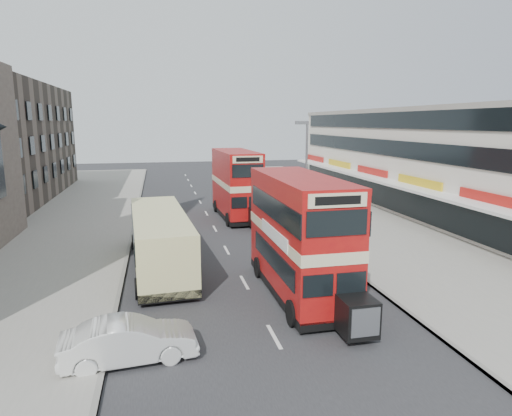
{
  "coord_description": "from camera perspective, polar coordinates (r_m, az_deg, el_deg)",
  "views": [
    {
      "loc": [
        -4.06,
        -13.29,
        8.05
      ],
      "look_at": [
        0.13,
        5.8,
        4.28
      ],
      "focal_mm": 31.39,
      "sensor_mm": 36.0,
      "label": 1
    }
  ],
  "objects": [
    {
      "name": "kerb_left",
      "position": [
        34.29,
        -15.46,
        -2.95
      ],
      "size": [
        0.2,
        90.0,
        0.16
      ],
      "primitive_type": "cube",
      "color": "gray",
      "rests_on": "ground"
    },
    {
      "name": "coach",
      "position": [
        25.32,
        -12.15,
        -3.79
      ],
      "size": [
        3.52,
        11.24,
        2.94
      ],
      "rotation": [
        0.0,
        0.0,
        0.06
      ],
      "color": "black",
      "rests_on": "ground"
    },
    {
      "name": "street_lamp",
      "position": [
        33.19,
        6.31,
        5.19
      ],
      "size": [
        1.0,
        0.2,
        8.12
      ],
      "color": "slate",
      "rests_on": "ground"
    },
    {
      "name": "pedestrian_far",
      "position": [
        43.96,
        4.21,
        1.71
      ],
      "size": [
        1.14,
        0.75,
        1.8
      ],
      "primitive_type": "imported",
      "rotation": [
        0.0,
        0.0,
        0.32
      ],
      "color": "gray",
      "rests_on": "pavement_right"
    },
    {
      "name": "cyclist",
      "position": [
        37.51,
        0.75,
        -0.46
      ],
      "size": [
        0.68,
        1.76,
        1.99
      ],
      "rotation": [
        0.0,
        0.0,
        -0.04
      ],
      "color": "gray",
      "rests_on": "ground"
    },
    {
      "name": "pedestrian_near",
      "position": [
        30.58,
        10.25,
        -2.55
      ],
      "size": [
        0.72,
        0.55,
        1.75
      ],
      "primitive_type": "imported",
      "rotation": [
        0.0,
        0.0,
        3.33
      ],
      "color": "gray",
      "rests_on": "pavement_right"
    },
    {
      "name": "car_right_b",
      "position": [
        36.57,
        2.81,
        -0.89
      ],
      "size": [
        4.29,
        2.12,
        1.17
      ],
      "primitive_type": "imported",
      "rotation": [
        0.0,
        0.0,
        -1.53
      ],
      "color": "#C85514",
      "rests_on": "ground"
    },
    {
      "name": "road_surface",
      "position": [
        34.49,
        -5.28,
        -2.63
      ],
      "size": [
        12.0,
        90.0,
        0.01
      ],
      "primitive_type": "cube",
      "color": "#28282B",
      "rests_on": "ground"
    },
    {
      "name": "bus_second",
      "position": [
        37.93,
        -2.52,
        3.08
      ],
      "size": [
        3.05,
        10.02,
        5.5
      ],
      "rotation": [
        0.0,
        0.0,
        3.18
      ],
      "color": "black",
      "rests_on": "ground"
    },
    {
      "name": "pavement_left",
      "position": [
        35.14,
        -25.11,
        -3.27
      ],
      "size": [
        12.0,
        90.0,
        0.15
      ],
      "primitive_type": "cube",
      "color": "gray",
      "rests_on": "ground"
    },
    {
      "name": "commercial_row",
      "position": [
        42.81,
        21.89,
        5.63
      ],
      "size": [
        9.9,
        46.2,
        9.3
      ],
      "color": "beige",
      "rests_on": "ground"
    },
    {
      "name": "car_right_c",
      "position": [
        45.29,
        -0.02,
        1.57
      ],
      "size": [
        4.2,
        1.83,
        1.41
      ],
      "primitive_type": "imported",
      "rotation": [
        0.0,
        0.0,
        -1.53
      ],
      "color": "teal",
      "rests_on": "ground"
    },
    {
      "name": "car_left_front",
      "position": [
        16.4,
        -15.84,
        -15.97
      ],
      "size": [
        4.66,
        2.0,
        1.49
      ],
      "primitive_type": "imported",
      "rotation": [
        0.0,
        0.0,
        1.67
      ],
      "color": "silver",
      "rests_on": "ground"
    },
    {
      "name": "car_right_a",
      "position": [
        29.72,
        4.65,
        -3.5
      ],
      "size": [
        4.68,
        1.96,
        1.35
      ],
      "primitive_type": "imported",
      "rotation": [
        0.0,
        0.0,
        -1.58
      ],
      "color": "maroon",
      "rests_on": "ground"
    },
    {
      "name": "kerb_right",
      "position": [
        35.71,
        4.48,
        -2.04
      ],
      "size": [
        0.2,
        90.0,
        0.16
      ],
      "primitive_type": "cube",
      "color": "gray",
      "rests_on": "ground"
    },
    {
      "name": "ground",
      "position": [
        16.06,
        4.23,
        -19.21
      ],
      "size": [
        160.0,
        160.0,
        0.0
      ],
      "primitive_type": "plane",
      "color": "#28282B",
      "rests_on": "ground"
    },
    {
      "name": "pavement_right",
      "position": [
        37.81,
        13.08,
        -1.56
      ],
      "size": [
        12.0,
        90.0,
        0.15
      ],
      "primitive_type": "cube",
      "color": "gray",
      "rests_on": "ground"
    },
    {
      "name": "bus_main",
      "position": [
        20.85,
        5.61,
        -3.53
      ],
      "size": [
        2.8,
        9.9,
        5.45
      ],
      "rotation": [
        0.0,
        0.0,
        3.15
      ],
      "color": "black",
      "rests_on": "ground"
    }
  ]
}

